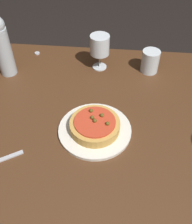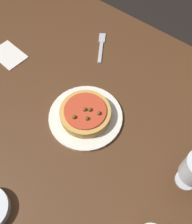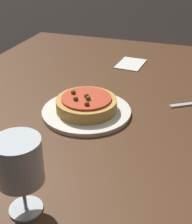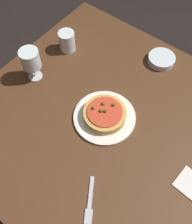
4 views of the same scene
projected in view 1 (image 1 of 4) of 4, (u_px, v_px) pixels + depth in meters
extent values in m
cube|color=#4C2D19|center=(92.00, 159.00, 0.86)|extent=(1.29, 1.07, 0.03)
cylinder|color=#4C2D19|center=(186.00, 116.00, 1.49)|extent=(0.06, 0.06, 0.68)
cylinder|color=#4C2D19|center=(24.00, 104.00, 1.56)|extent=(0.06, 0.06, 0.68)
cylinder|color=white|center=(96.00, 130.00, 0.92)|extent=(0.26, 0.26, 0.01)
cylinder|color=gold|center=(96.00, 126.00, 0.90)|extent=(0.17, 0.17, 0.03)
cylinder|color=red|center=(96.00, 122.00, 0.89)|extent=(0.14, 0.14, 0.01)
sphere|color=brown|center=(102.00, 115.00, 0.90)|extent=(0.01, 0.01, 0.01)
sphere|color=brown|center=(107.00, 124.00, 0.88)|extent=(0.01, 0.01, 0.01)
sphere|color=brown|center=(95.00, 121.00, 0.88)|extent=(0.01, 0.01, 0.01)
sphere|color=brown|center=(92.00, 117.00, 0.90)|extent=(0.01, 0.01, 0.01)
sphere|color=brown|center=(91.00, 111.00, 0.92)|extent=(0.01, 0.01, 0.01)
cylinder|color=silver|center=(100.00, 67.00, 1.19)|extent=(0.06, 0.06, 0.00)
cylinder|color=silver|center=(100.00, 60.00, 1.16)|extent=(0.01, 0.01, 0.07)
cylinder|color=silver|center=(100.00, 45.00, 1.11)|extent=(0.08, 0.08, 0.08)
cylinder|color=#B2BCC1|center=(4.00, 52.00, 1.09)|extent=(0.07, 0.07, 0.21)
cylinder|color=silver|center=(150.00, 61.00, 1.14)|extent=(0.08, 0.08, 0.10)
cube|color=#B7B7BC|center=(6.00, 158.00, 0.84)|extent=(0.07, 0.10, 0.00)
cylinder|color=#B7B7BC|center=(37.00, 53.00, 1.27)|extent=(0.02, 0.02, 0.01)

